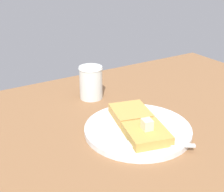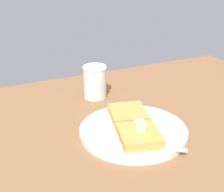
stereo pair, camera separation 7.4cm
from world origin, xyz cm
name	(u,v)px [view 1 (the left image)]	position (x,y,z in cm)	size (l,w,h in cm)	color
table_surface	(190,140)	(0.00, 0.00, 0.99)	(91.84, 91.84, 1.98)	brown
plate	(138,129)	(7.08, 8.60, 2.70)	(23.04, 23.04, 1.25)	white
toast_slice_left	(147,134)	(2.52, 9.75, 4.22)	(8.91, 7.92, 1.97)	gold
toast_slice_middle	(130,113)	(11.63, 7.44, 4.22)	(8.91, 7.92, 1.97)	gold
butter_pat_primary	(147,124)	(2.63, 9.65, 6.27)	(2.13, 1.92, 2.13)	#F2E7B6
fork	(148,145)	(0.17, 11.08, 3.41)	(10.09, 14.10, 0.36)	silver
syrup_jar	(91,83)	(28.29, 8.76, 6.21)	(6.34, 6.34, 8.76)	#351206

